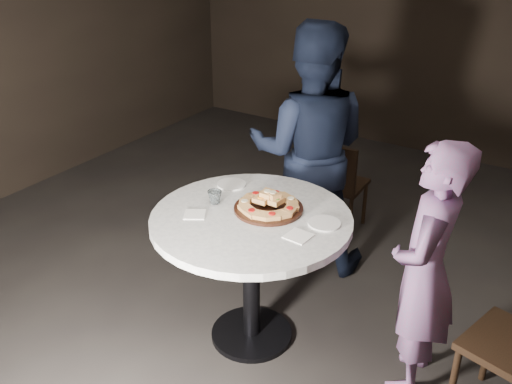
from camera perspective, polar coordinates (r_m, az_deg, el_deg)
floor at (r=3.75m, az=0.51°, el=-13.39°), size 7.00×7.00×0.00m
table at (r=3.28m, az=-0.48°, el=-4.85°), size 1.25×1.25×0.86m
serving_board at (r=3.27m, az=1.26°, el=-1.65°), size 0.51×0.51×0.02m
focaccia_pile at (r=3.25m, az=1.29°, el=-1.08°), size 0.35×0.36×0.09m
plate_left at (r=3.56m, az=-2.47°, el=0.78°), size 0.22×0.22×0.01m
plate_right at (r=3.14m, az=6.85°, el=-3.13°), size 0.23×0.23×0.01m
water_glass at (r=3.33m, az=-4.15°, el=-0.53°), size 0.11×0.11×0.08m
napkin_near at (r=3.23m, az=-6.15°, el=-2.23°), size 0.16×0.16×0.01m
napkin_far at (r=3.02m, az=4.26°, el=-4.42°), size 0.14×0.14×0.01m
chair_far at (r=4.60m, az=8.17°, el=1.10°), size 0.38×0.40×0.79m
diner_navy at (r=4.00m, az=5.33°, el=4.15°), size 1.07×0.97×1.79m
diner_teal at (r=3.09m, az=16.52°, el=-7.70°), size 0.40×0.57×1.45m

